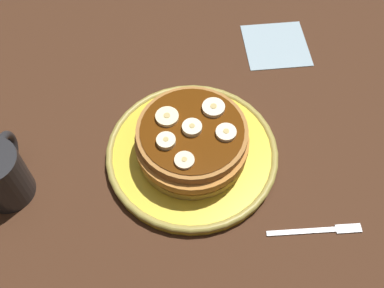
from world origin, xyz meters
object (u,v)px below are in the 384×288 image
Objects in this scene: pancake_stack at (190,142)px; fork at (320,230)px; banana_slice_1 at (184,161)px; plate at (192,153)px; banana_slice_5 at (167,117)px; napkin at (276,45)px; banana_slice_0 at (195,127)px; banana_slice_2 at (226,133)px; banana_slice_3 at (213,108)px; coffee_mug at (0,173)px; banana_slice_4 at (166,141)px.

pancake_stack reaches higher than fork.
banana_slice_1 is at bearing 173.06° from pancake_stack.
plate is 7.58cm from banana_slice_5.
plate is at bearing -117.66° from banana_slice_5.
banana_slice_0 is at bearing 148.97° from napkin.
plate is at bearing -50.16° from pancake_stack.
banana_slice_0 is 28.17cm from napkin.
banana_slice_5 is at bearing 56.84° from pancake_stack.
fork is at bearing -122.94° from plate.
banana_slice_2 reaches higher than fork.
coffee_mug reaches higher than banana_slice_3.
coffee_mug is 49.98cm from napkin.
banana_slice_5 is at bearing -70.98° from coffee_mug.
banana_slice_2 is at bearing -107.02° from banana_slice_5.
banana_slice_2 reaches higher than pancake_stack.
banana_slice_2 is (-0.65, -4.62, 6.48)cm from plate.
plate is 27.53cm from napkin.
banana_slice_4 is 0.20× the size of fork.
pancake_stack is at bearing -123.16° from banana_slice_5.
banana_slice_5 is 0.25× the size of fork.
fork is at bearing -129.61° from banana_slice_2.
banana_slice_5 reaches higher than pancake_stack.
banana_slice_4 is (-5.76, 6.36, 0.07)cm from banana_slice_3.
banana_slice_2 is at bearing -100.74° from banana_slice_0.
napkin is at bearing -29.96° from banana_slice_3.
banana_slice_2 and banana_slice_5 have the same top height.
plate is at bearing 140.08° from banana_slice_3.
napkin is 0.84× the size of fork.
banana_slice_4 is at bearing -179.03° from banana_slice_5.
banana_slice_0 is 4.28cm from banana_slice_2.
coffee_mug reaches higher than banana_slice_5.
banana_slice_1 is (-5.10, 0.89, 6.41)cm from plate.
banana_slice_0 reaches higher than banana_slice_5.
fork is (-10.77, -13.01, -7.24)cm from banana_slice_2.
napkin is (23.68, -14.72, -4.22)cm from pancake_stack.
banana_slice_2 is 8.48cm from banana_slice_5.
banana_slice_3 reaches higher than banana_slice_1.
banana_slice_1 reaches higher than plate.
coffee_mug is (-3.63, 22.41, -3.10)cm from banana_slice_4.
napkin is at bearing -31.87° from pancake_stack.
plate is 8.94× the size of banana_slice_2.
banana_slice_3 is 0.31× the size of coffee_mug.
fork is (-9.18, -21.05, -7.33)cm from banana_slice_4.
napkin is (23.43, -14.42, -0.86)cm from plate.
plate is 6.59cm from banana_slice_0.
coffee_mug is (-5.22, 30.45, -3.00)cm from banana_slice_2.
fork is at bearing -174.74° from napkin.
coffee_mug is (-5.87, 25.84, 3.48)cm from plate.
banana_slice_0 is at bearing 79.26° from banana_slice_2.
banana_slice_1 is at bearing 71.16° from fork.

